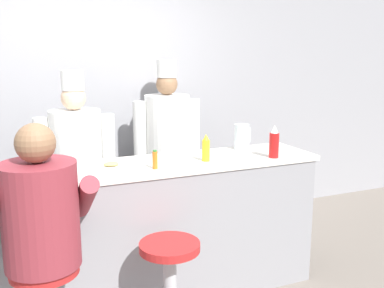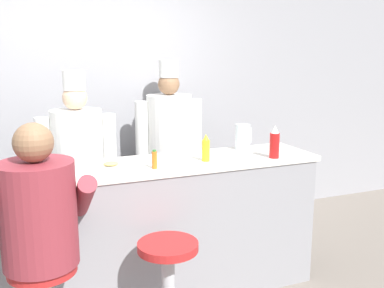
{
  "view_description": "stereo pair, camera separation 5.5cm",
  "coord_description": "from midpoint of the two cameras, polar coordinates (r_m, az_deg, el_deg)",
  "views": [
    {
      "loc": [
        -0.66,
        -2.67,
        1.8
      ],
      "look_at": [
        0.6,
        0.25,
        1.15
      ],
      "focal_mm": 42.0,
      "sensor_mm": 36.0,
      "label": 1
    },
    {
      "loc": [
        -0.61,
        -2.69,
        1.8
      ],
      "look_at": [
        0.6,
        0.25,
        1.15
      ],
      "focal_mm": 42.0,
      "sensor_mm": 36.0,
      "label": 2
    }
  ],
  "objects": [
    {
      "name": "wall_back",
      "position": [
        4.44,
        -15.02,
        5.4
      ],
      "size": [
        10.0,
        0.06,
        2.7
      ],
      "color": "#99999E",
      "rests_on": "ground_plane"
    },
    {
      "name": "diner_counter",
      "position": [
        3.29,
        -10.48,
        -11.63
      ],
      "size": [
        3.1,
        0.55,
        1.03
      ],
      "color": "gray",
      "rests_on": "ground_plane"
    },
    {
      "name": "ketchup_bottle_red",
      "position": [
        3.38,
        9.93,
        0.18
      ],
      "size": [
        0.07,
        0.07,
        0.24
      ],
      "color": "red",
      "rests_on": "diner_counter"
    },
    {
      "name": "mustard_bottle_yellow",
      "position": [
        3.23,
        1.29,
        -0.57
      ],
      "size": [
        0.06,
        0.06,
        0.2
      ],
      "color": "yellow",
      "rests_on": "diner_counter"
    },
    {
      "name": "hot_sauce_bottle_orange",
      "position": [
        3.03,
        -5.24,
        -2.01
      ],
      "size": [
        0.04,
        0.04,
        0.13
      ],
      "color": "orange",
      "rests_on": "diner_counter"
    },
    {
      "name": "water_pitcher_clear",
      "position": [
        3.62,
        5.91,
        0.91
      ],
      "size": [
        0.13,
        0.12,
        0.21
      ],
      "color": "silver",
      "rests_on": "diner_counter"
    },
    {
      "name": "breakfast_plate",
      "position": [
        3.09,
        -10.65,
        -2.84
      ],
      "size": [
        0.23,
        0.23,
        0.05
      ],
      "color": "white",
      "rests_on": "diner_counter"
    },
    {
      "name": "coffee_mug_white",
      "position": [
        2.88,
        -17.43,
        -3.6
      ],
      "size": [
        0.13,
        0.08,
        0.09
      ],
      "color": "white",
      "rests_on": "diner_counter"
    },
    {
      "name": "diner_seated_maroon",
      "position": [
        2.62,
        -19.25,
        -9.39
      ],
      "size": [
        0.62,
        0.61,
        1.45
      ],
      "color": "#B2B5BA",
      "rests_on": "ground_plane"
    },
    {
      "name": "empty_stool_round",
      "position": [
        2.91,
        -3.38,
        -16.32
      ],
      "size": [
        0.38,
        0.38,
        0.66
      ],
      "color": "#B2B5BA",
      "rests_on": "ground_plane"
    },
    {
      "name": "cook_in_whites_near",
      "position": [
        3.82,
        -14.82,
        -2.25
      ],
      "size": [
        0.65,
        0.42,
        1.66
      ],
      "color": "#232328",
      "rests_on": "ground_plane"
    },
    {
      "name": "cook_in_whites_far",
      "position": [
        4.37,
        -3.49,
        0.36
      ],
      "size": [
        0.67,
        0.43,
        1.73
      ],
      "color": "#232328",
      "rests_on": "ground_plane"
    }
  ]
}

